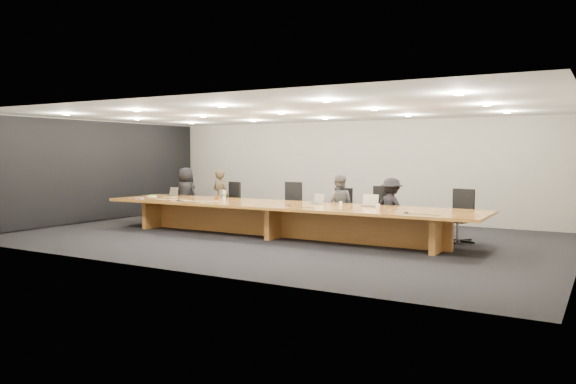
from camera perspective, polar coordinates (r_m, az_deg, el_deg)
name	(u,v)px	position (r m, az deg, el deg)	size (l,w,h in m)	color
ground	(281,237)	(12.72, -0.68, -4.58)	(12.00, 12.00, 0.00)	black
back_wall	(353,170)	(16.15, 6.59, 2.21)	(12.00, 0.02, 2.80)	#B4B0A4
left_wall_panel	(97,172)	(16.44, -18.79, 1.95)	(0.08, 7.84, 2.74)	black
conference_table	(281,214)	(12.65, -0.68, -2.25)	(9.00, 1.80, 0.75)	#91591F
chair_far_left	(183,201)	(16.07, -10.65, -0.90)	(0.55, 0.55, 1.09)	black
chair_left	(228,203)	(15.02, -6.14, -1.08)	(0.58, 0.58, 1.15)	black
chair_mid_left	(287,205)	(13.90, -0.05, -1.36)	(0.61, 0.61, 1.20)	black
chair_mid_right	(340,210)	(13.36, 5.26, -1.84)	(0.55, 0.55, 1.08)	black
chair_right	(381,211)	(12.86, 9.41, -1.93)	(0.59, 0.59, 1.16)	black
chair_far_right	(458,215)	(12.37, 16.88, -2.29)	(0.59, 0.59, 1.16)	black
person_a	(186,194)	(15.89, -10.33, -0.22)	(0.73, 0.47, 1.49)	black
person_b	(221,196)	(15.06, -6.83, -0.45)	(0.54, 0.35, 1.47)	#352B1D
person_c	(339,204)	(13.25, 5.20, -1.25)	(0.67, 0.52, 1.38)	#4F4F51
person_d	(391,208)	(12.80, 10.45, -1.58)	(0.86, 0.50, 1.34)	black
laptop_a	(170,192)	(15.08, -11.88, 0.03)	(0.32, 0.23, 0.25)	tan
laptop_b	(219,194)	(14.10, -7.03, -0.21)	(0.31, 0.22, 0.24)	tan
laptop_d	(315,199)	(12.51, 2.79, -0.70)	(0.32, 0.23, 0.25)	beige
laptop_e	(368,201)	(12.00, 8.15, -0.86)	(0.35, 0.26, 0.28)	#B5A98A
water_bottle	(224,195)	(13.77, -6.53, -0.33)	(0.07, 0.07, 0.23)	silver
amber_mug	(217,198)	(13.85, -7.18, -0.57)	(0.08, 0.08, 0.10)	brown
paper_cup_near	(341,203)	(12.38, 5.37, -1.15)	(0.07, 0.07, 0.08)	white
paper_cup_far	(378,206)	(11.67, 9.11, -1.45)	(0.09, 0.09, 0.10)	white
notepad	(152,196)	(15.25, -13.66, -0.40)	(0.22, 0.18, 0.01)	white
lime_gadget	(153,195)	(15.25, -13.57, -0.33)	(0.16, 0.09, 0.02)	#53AE2E
av_box	(140,198)	(14.58, -14.84, -0.60)	(0.18, 0.13, 0.03)	#B7B7BC
mic_left	(179,200)	(13.64, -11.06, -0.83)	(0.13, 0.13, 0.03)	black
mic_center	(288,206)	(12.08, -0.01, -1.38)	(0.12, 0.12, 0.03)	black
mic_right	(406,212)	(10.90, 11.90, -2.05)	(0.13, 0.13, 0.03)	black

